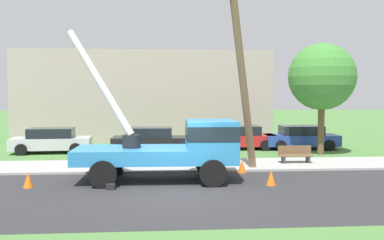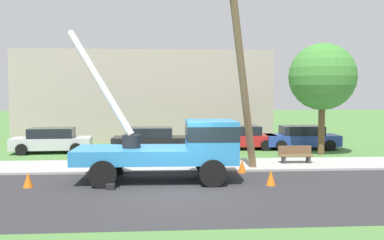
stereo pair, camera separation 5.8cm
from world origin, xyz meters
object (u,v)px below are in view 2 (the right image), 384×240
(parked_sedan_black, at_px, (151,140))
(parked_sedan_red, at_px, (239,137))
(leaning_utility_pole, at_px, (241,66))
(parked_sedan_blue, at_px, (302,137))
(park_bench, at_px, (296,155))
(parked_sedan_silver, at_px, (52,140))
(utility_truck, at_px, (178,145))
(traffic_cone_behind, at_px, (28,180))
(traffic_cone_curbside, at_px, (242,166))
(traffic_cone_ahead, at_px, (271,178))
(roadside_tree_near, at_px, (322,77))

(parked_sedan_black, bearing_deg, parked_sedan_red, 8.99)
(leaning_utility_pole, relative_size, parked_sedan_red, 1.99)
(parked_sedan_blue, relative_size, park_bench, 2.80)
(parked_sedan_silver, relative_size, parked_sedan_black, 1.01)
(utility_truck, xyz_separation_m, park_bench, (5.75, 3.32, -0.95))
(parked_sedan_red, bearing_deg, traffic_cone_behind, -133.35)
(utility_truck, height_order, traffic_cone_curbside, utility_truck)
(leaning_utility_pole, xyz_separation_m, traffic_cone_ahead, (0.63, -2.70, -4.26))
(utility_truck, xyz_separation_m, parked_sedan_blue, (7.94, 9.03, -0.70))
(leaning_utility_pole, height_order, parked_sedan_black, leaning_utility_pole)
(traffic_cone_curbside, height_order, park_bench, park_bench)
(parked_sedan_red, bearing_deg, leaning_utility_pole, -100.03)
(traffic_cone_behind, relative_size, parked_sedan_silver, 0.12)
(traffic_cone_ahead, height_order, traffic_cone_curbside, same)
(utility_truck, distance_m, park_bench, 6.71)
(traffic_cone_curbside, distance_m, parked_sedan_black, 8.07)
(parked_sedan_silver, bearing_deg, roadside_tree_near, -7.03)
(leaning_utility_pole, height_order, parked_sedan_silver, leaning_utility_pole)
(parked_sedan_silver, height_order, parked_sedan_blue, same)
(parked_sedan_blue, bearing_deg, parked_sedan_silver, -177.74)
(parked_sedan_black, bearing_deg, roadside_tree_near, -11.11)
(traffic_cone_curbside, relative_size, parked_sedan_red, 0.13)
(parked_sedan_blue, distance_m, roadside_tree_near, 4.34)
(parked_sedan_silver, bearing_deg, leaning_utility_pole, -35.61)
(leaning_utility_pole, distance_m, parked_sedan_silver, 12.45)
(parked_sedan_silver, xyz_separation_m, roadside_tree_near, (15.10, -1.86, 3.58))
(parked_sedan_blue, relative_size, roadside_tree_near, 0.73)
(traffic_cone_ahead, distance_m, traffic_cone_behind, 8.85)
(parked_sedan_silver, distance_m, roadside_tree_near, 15.63)
(parked_sedan_silver, xyz_separation_m, parked_sedan_black, (5.65, -0.00, 0.00))
(parked_sedan_black, xyz_separation_m, roadside_tree_near, (9.45, -1.86, 3.58))
(parked_sedan_black, bearing_deg, leaning_utility_pole, -60.00)
(traffic_cone_curbside, height_order, parked_sedan_silver, parked_sedan_silver)
(parked_sedan_silver, bearing_deg, utility_truck, -50.94)
(traffic_cone_curbside, xyz_separation_m, parked_sedan_red, (1.32, 7.82, 0.43))
(leaning_utility_pole, xyz_separation_m, traffic_cone_curbside, (0.05, -0.08, -4.26))
(roadside_tree_near, bearing_deg, traffic_cone_curbside, -136.63)
(traffic_cone_curbside, bearing_deg, roadside_tree_near, 43.37)
(parked_sedan_black, relative_size, park_bench, 2.79)
(parked_sedan_silver, distance_m, parked_sedan_red, 11.03)
(traffic_cone_ahead, relative_size, park_bench, 0.35)
(parked_sedan_black, bearing_deg, parked_sedan_silver, 179.95)
(utility_truck, relative_size, roadside_tree_near, 1.10)
(parked_sedan_red, xyz_separation_m, roadside_tree_near, (4.10, -2.70, 3.58))
(leaning_utility_pole, xyz_separation_m, parked_sedan_silver, (-9.63, 6.90, -3.83))
(parked_sedan_blue, bearing_deg, parked_sedan_red, 176.13)
(leaning_utility_pole, xyz_separation_m, parked_sedan_red, (1.37, 7.74, -3.83))
(parked_sedan_silver, xyz_separation_m, parked_sedan_blue, (14.79, 0.58, 0.00))
(parked_sedan_blue, bearing_deg, traffic_cone_curbside, -124.06)
(traffic_cone_behind, distance_m, parked_sedan_silver, 9.43)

